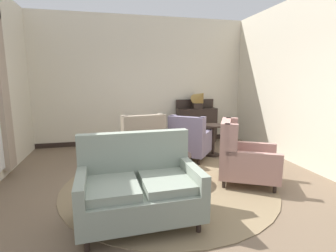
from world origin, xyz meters
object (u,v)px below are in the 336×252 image
object	(u,v)px
armchair_near_window	(243,158)
sideboard	(196,123)
armchair_beside_settee	(141,143)
gramophone	(200,98)
coffee_table	(168,160)
armchair_near_sideboard	(190,141)
settee	(139,188)
porcelain_vase	(169,147)
side_table	(213,137)

from	to	relation	value
armchair_near_window	sideboard	world-z (taller)	sideboard
armchair_beside_settee	gramophone	bearing A→B (deg)	-152.40
coffee_table	armchair_beside_settee	distance (m)	1.15
coffee_table	armchair_near_sideboard	bearing A→B (deg)	55.80
settee	armchair_near_sideboard	bearing A→B (deg)	56.07
settee	sideboard	distance (m)	4.17
settee	armchair_beside_settee	size ratio (longest dim) A/B	1.39
armchair_near_sideboard	sideboard	distance (m)	1.64
porcelain_vase	side_table	world-z (taller)	porcelain_vase
gramophone	armchair_near_window	bearing A→B (deg)	-95.49
armchair_near_sideboard	sideboard	bearing A→B (deg)	-77.28
settee	armchair_near_window	distance (m)	1.95
side_table	sideboard	size ratio (longest dim) A/B	0.61
coffee_table	armchair_near_sideboard	xyz separation A→B (m)	(0.73, 1.07, 0.04)
porcelain_vase	settee	size ratio (longest dim) A/B	0.23
coffee_table	side_table	distance (m)	1.83
settee	armchair_near_sideboard	size ratio (longest dim) A/B	1.33
porcelain_vase	armchair_beside_settee	size ratio (longest dim) A/B	0.32
armchair_near_window	porcelain_vase	bearing A→B (deg)	104.26
armchair_near_window	side_table	world-z (taller)	armchair_near_window
armchair_near_window	gramophone	xyz separation A→B (m)	(0.27, 2.78, 0.79)
armchair_beside_settee	armchair_near_sideboard	distance (m)	1.03
porcelain_vase	armchair_near_sideboard	distance (m)	1.33
settee	sideboard	xyz separation A→B (m)	(2.01, 3.65, 0.11)
porcelain_vase	settee	distance (m)	1.24
porcelain_vase	armchair_beside_settee	distance (m)	1.21
settee	gramophone	size ratio (longest dim) A/B	2.38
settee	porcelain_vase	bearing A→B (deg)	57.39
gramophone	settee	bearing A→B (deg)	-120.03
armchair_near_window	armchair_near_sideboard	bearing A→B (deg)	46.20
settee	side_table	bearing A→B (deg)	47.89
porcelain_vase	coffee_table	bearing A→B (deg)	116.09
settee	side_table	distance (m)	3.04
coffee_table	porcelain_vase	world-z (taller)	porcelain_vase
side_table	armchair_beside_settee	bearing A→B (deg)	-175.35
armchair_beside_settee	armchair_near_window	distance (m)	2.07
armchair_near_window	settee	bearing A→B (deg)	141.14
armchair_near_window	side_table	bearing A→B (deg)	22.03
coffee_table	side_table	bearing A→B (deg)	42.85
armchair_near_window	sideboard	size ratio (longest dim) A/B	0.99
settee	coffee_table	bearing A→B (deg)	58.80
side_table	gramophone	bearing A→B (deg)	84.74
side_table	sideboard	xyz separation A→B (m)	(0.06, 1.32, 0.11)
armchair_near_window	gramophone	bearing A→B (deg)	22.21
porcelain_vase	settee	xyz separation A→B (m)	(-0.62, -1.06, -0.19)
armchair_near_sideboard	side_table	distance (m)	0.64
armchair_beside_settee	armchair_near_sideboard	bearing A→B (deg)	167.55
side_table	sideboard	world-z (taller)	sideboard
porcelain_vase	side_table	size ratio (longest dim) A/B	0.47
settee	armchair_near_sideboard	xyz separation A→B (m)	(1.33, 2.16, -0.00)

